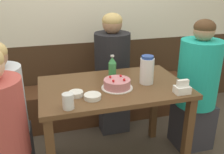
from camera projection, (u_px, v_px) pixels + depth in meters
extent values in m
cube|color=#3D2819|center=(89.00, 78.00, 3.03)|extent=(4.80, 0.04, 0.88)
cube|color=#56331E|center=(93.00, 102.00, 2.91)|extent=(2.30, 0.38, 0.43)
cube|color=brown|center=(113.00, 87.00, 1.97)|extent=(1.14, 0.71, 0.03)
cube|color=brown|center=(187.00, 140.00, 1.97)|extent=(0.06, 0.06, 0.74)
cube|color=brown|center=(48.00, 120.00, 2.25)|extent=(0.06, 0.06, 0.74)
cube|color=brown|center=(154.00, 105.00, 2.52)|extent=(0.06, 0.06, 0.74)
cylinder|color=white|center=(117.00, 88.00, 1.91)|extent=(0.24, 0.24, 0.01)
cylinder|color=#C67A84|center=(117.00, 83.00, 1.90)|extent=(0.20, 0.20, 0.06)
sphere|color=red|center=(113.00, 81.00, 1.84)|extent=(0.02, 0.02, 0.02)
sphere|color=red|center=(124.00, 80.00, 1.86)|extent=(0.02, 0.02, 0.02)
sphere|color=red|center=(121.00, 76.00, 1.93)|extent=(0.02, 0.02, 0.02)
sphere|color=red|center=(110.00, 77.00, 1.91)|extent=(0.02, 0.02, 0.02)
cylinder|color=white|center=(147.00, 71.00, 1.97)|extent=(0.11, 0.11, 0.21)
cylinder|color=#28479E|center=(148.00, 57.00, 1.93)|extent=(0.09, 0.09, 0.02)
cylinder|color=#388E4C|center=(112.00, 71.00, 2.07)|extent=(0.07, 0.07, 0.14)
cone|color=#388E4C|center=(112.00, 60.00, 2.04)|extent=(0.07, 0.07, 0.05)
cylinder|color=silver|center=(112.00, 56.00, 2.03)|extent=(0.03, 0.03, 0.01)
cube|color=white|center=(182.00, 90.00, 1.82)|extent=(0.11, 0.08, 0.05)
cube|color=white|center=(183.00, 83.00, 1.80)|extent=(0.09, 0.03, 0.05)
cylinder|color=white|center=(93.00, 97.00, 1.74)|extent=(0.12, 0.12, 0.03)
cylinder|color=white|center=(76.00, 94.00, 1.78)|extent=(0.10, 0.10, 0.03)
cylinder|color=silver|center=(68.00, 101.00, 1.59)|extent=(0.07, 0.07, 0.10)
cube|color=#33333D|center=(112.00, 108.00, 2.76)|extent=(0.30, 0.34, 0.45)
cylinder|color=black|center=(112.00, 62.00, 2.57)|extent=(0.36, 0.36, 0.61)
sphere|color=#A87A5B|center=(112.00, 24.00, 2.42)|extent=(0.20, 0.20, 0.20)
ellipsoid|color=tan|center=(112.00, 20.00, 2.41)|extent=(0.20, 0.20, 0.15)
cube|color=#33333D|center=(192.00, 124.00, 2.45)|extent=(0.34, 0.30, 0.45)
cylinder|color=#1EB2A3|center=(198.00, 74.00, 2.26)|extent=(0.37, 0.37, 0.61)
sphere|color=#A87A5B|center=(204.00, 31.00, 2.12)|extent=(0.18, 0.18, 0.18)
ellipsoid|color=#4C331E|center=(205.00, 27.00, 2.11)|extent=(0.18, 0.18, 0.14)
cylinder|color=silver|center=(2.00, 102.00, 1.81)|extent=(0.33, 0.33, 0.53)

